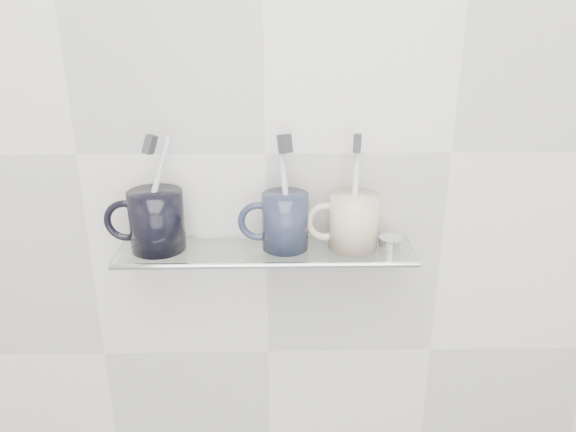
{
  "coord_description": "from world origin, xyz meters",
  "views": [
    {
      "loc": [
        0.02,
        0.17,
        1.5
      ],
      "look_at": [
        0.04,
        1.04,
        1.16
      ],
      "focal_mm": 35.0,
      "sensor_mm": 36.0,
      "label": 1
    }
  ],
  "objects_px": {
    "mug_center": "(285,221)",
    "mug_right": "(354,221)",
    "mug_left": "(157,221)",
    "shelf_glass": "(266,251)"
  },
  "relations": [
    {
      "from": "shelf_glass",
      "to": "mug_right",
      "type": "relative_size",
      "value": 5.35
    },
    {
      "from": "mug_center",
      "to": "mug_right",
      "type": "bearing_deg",
      "value": 18.43
    },
    {
      "from": "shelf_glass",
      "to": "mug_left",
      "type": "xyz_separation_m",
      "value": [
        -0.18,
        0.0,
        0.05
      ]
    },
    {
      "from": "mug_center",
      "to": "shelf_glass",
      "type": "bearing_deg",
      "value": -152.99
    },
    {
      "from": "mug_left",
      "to": "mug_right",
      "type": "xyz_separation_m",
      "value": [
        0.33,
        0.0,
        -0.0
      ]
    },
    {
      "from": "mug_left",
      "to": "mug_center",
      "type": "relative_size",
      "value": 1.06
    },
    {
      "from": "shelf_glass",
      "to": "mug_center",
      "type": "xyz_separation_m",
      "value": [
        0.03,
        0.0,
        0.05
      ]
    },
    {
      "from": "mug_left",
      "to": "shelf_glass",
      "type": "bearing_deg",
      "value": -20.96
    },
    {
      "from": "shelf_glass",
      "to": "mug_right",
      "type": "xyz_separation_m",
      "value": [
        0.15,
        0.0,
        0.05
      ]
    },
    {
      "from": "shelf_glass",
      "to": "mug_left",
      "type": "bearing_deg",
      "value": 178.42
    }
  ]
}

